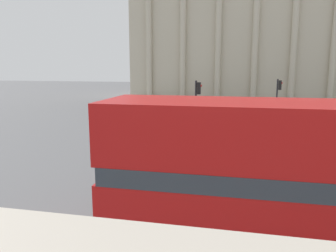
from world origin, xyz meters
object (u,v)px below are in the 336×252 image
traffic_light_mid (197,105)px  plaza_building_left (237,39)px  double_decker_bus (318,181)px  traffic_light_far (278,98)px  pedestrian_black (259,122)px

traffic_light_mid → plaza_building_left: bearing=87.0°
double_decker_bus → traffic_light_far: (1.03, 17.78, 0.32)m
traffic_light_mid → traffic_light_far: bearing=50.0°
plaza_building_left → traffic_light_far: 31.04m
traffic_light_far → pedestrian_black: 2.42m
plaza_building_left → pedestrian_black: 32.34m
traffic_light_far → traffic_light_mid: bearing=-130.0°
plaza_building_left → traffic_light_mid: (-1.91, -36.45, -6.65)m
traffic_light_mid → traffic_light_far: (5.31, 6.34, -0.06)m
traffic_light_mid → pedestrian_black: traffic_light_mid is taller
pedestrian_black → plaza_building_left: bearing=113.1°
plaza_building_left → pedestrian_black: bearing=-86.2°
double_decker_bus → pedestrian_black: (-0.33, 16.73, -1.39)m
traffic_light_far → pedestrian_black: (-1.36, -1.05, -1.71)m
traffic_light_far → pedestrian_black: bearing=-142.3°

